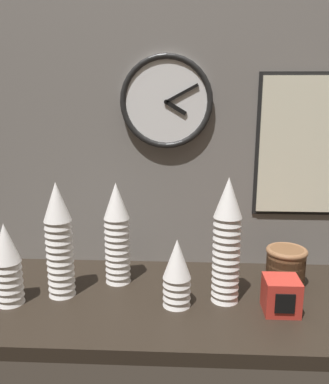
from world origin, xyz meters
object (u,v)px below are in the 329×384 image
(wall_clock, at_px, (166,102))
(menu_board, at_px, (323,146))
(cup_stack_far_left, at_px, (7,264))
(cup_stack_center_right, at_px, (227,241))
(cup_stack_center_left, at_px, (117,233))
(napkin_dispenser, at_px, (281,295))
(bowl_stack_right, at_px, (286,266))
(cup_stack_left, at_px, (59,240))
(cup_stack_center, at_px, (177,273))

(wall_clock, distance_m, menu_board, 0.54)
(cup_stack_far_left, distance_m, cup_stack_center_right, 0.63)
(cup_stack_center_left, xyz_separation_m, napkin_dispenser, (0.49, -0.17, -0.12))
(cup_stack_far_left, distance_m, bowl_stack_right, 0.84)
(bowl_stack_right, bearing_deg, cup_stack_left, -172.42)
(menu_board, bearing_deg, bowl_stack_right, -130.11)
(cup_stack_left, height_order, cup_stack_center_left, cup_stack_left)
(cup_stack_left, xyz_separation_m, napkin_dispenser, (0.64, -0.07, -0.13))
(cup_stack_center_left, distance_m, wall_clock, 0.46)
(cup_stack_left, distance_m, wall_clock, 0.56)
(napkin_dispenser, bearing_deg, cup_stack_center, 175.70)
(wall_clock, relative_size, menu_board, 0.64)
(cup_stack_center, relative_size, cup_stack_center_right, 0.54)
(cup_stack_center_right, height_order, menu_board, menu_board)
(cup_stack_left, relative_size, cup_stack_center_right, 0.94)
(cup_stack_left, relative_size, cup_stack_far_left, 1.44)
(cup_stack_center, height_order, napkin_dispenser, cup_stack_center)
(cup_stack_left, xyz_separation_m, bowl_stack_right, (0.69, 0.09, -0.11))
(cup_stack_far_left, distance_m, menu_board, 1.06)
(cup_stack_center, bearing_deg, cup_stack_center_right, 14.06)
(napkin_dispenser, bearing_deg, cup_stack_center_left, 161.23)
(menu_board, bearing_deg, cup_stack_center, -147.84)
(cup_stack_far_left, xyz_separation_m, cup_stack_center_left, (0.29, 0.15, 0.04))
(wall_clock, height_order, menu_board, wall_clock)
(cup_stack_center, distance_m, wall_clock, 0.55)
(cup_stack_center, height_order, wall_clock, wall_clock)
(bowl_stack_right, bearing_deg, cup_stack_far_left, -169.78)
(bowl_stack_right, distance_m, napkin_dispenser, 0.17)
(cup_stack_center, xyz_separation_m, cup_stack_far_left, (-0.49, -0.01, 0.02))
(cup_stack_far_left, relative_size, cup_stack_center_right, 0.66)
(cup_stack_left, bearing_deg, menu_board, 17.07)
(cup_stack_center, distance_m, napkin_dispenser, 0.30)
(cup_stack_center_right, bearing_deg, cup_stack_center_left, 162.21)
(wall_clock, distance_m, napkin_dispenser, 0.69)
(cup_stack_center_right, xyz_separation_m, menu_board, (0.34, 0.27, 0.24))
(cup_stack_center, height_order, cup_stack_far_left, cup_stack_far_left)
(cup_stack_center_left, height_order, wall_clock, wall_clock)
(cup_stack_center_right, height_order, napkin_dispenser, cup_stack_center_right)
(cup_stack_center, relative_size, cup_stack_far_left, 0.82)
(napkin_dispenser, bearing_deg, cup_stack_center_right, 159.09)
(cup_stack_left, height_order, cup_stack_center, cup_stack_left)
(cup_stack_center_right, distance_m, wall_clock, 0.50)
(cup_stack_left, xyz_separation_m, cup_stack_center, (0.35, -0.05, -0.08))
(bowl_stack_right, distance_m, wall_clock, 0.65)
(napkin_dispenser, bearing_deg, wall_clock, 136.93)
(cup_stack_far_left, height_order, cup_stack_center_left, cup_stack_center_left)
(cup_stack_left, relative_size, cup_stack_center_left, 1.06)
(bowl_stack_right, relative_size, wall_clock, 0.42)
(cup_stack_left, xyz_separation_m, menu_board, (0.83, 0.25, 0.25))
(bowl_stack_right, xyz_separation_m, menu_board, (0.14, 0.16, 0.36))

